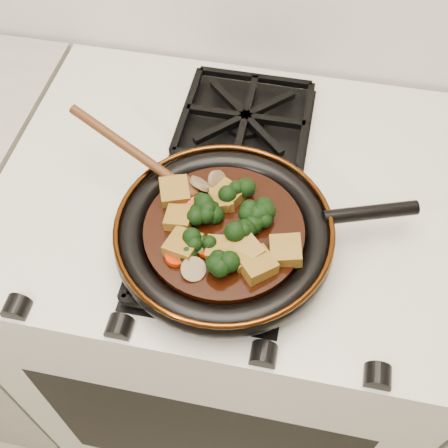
# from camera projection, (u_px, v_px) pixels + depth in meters

# --- Properties ---
(stove) EXTENTS (0.76, 0.60, 0.90)m
(stove) POSITION_uv_depth(u_px,v_px,m) (228.00, 310.00, 1.29)
(stove) COLOR beige
(stove) RESTS_ON ground
(burner_grate_front) EXTENTS (0.23, 0.23, 0.03)m
(burner_grate_front) POSITION_uv_depth(u_px,v_px,m) (212.00, 252.00, 0.83)
(burner_grate_front) COLOR black
(burner_grate_front) RESTS_ON stove
(burner_grate_back) EXTENTS (0.23, 0.23, 0.03)m
(burner_grate_back) POSITION_uv_depth(u_px,v_px,m) (245.00, 120.00, 0.99)
(burner_grate_back) COLOR black
(burner_grate_back) RESTS_ON stove
(skillet) EXTENTS (0.43, 0.32, 0.05)m
(skillet) POSITION_uv_depth(u_px,v_px,m) (226.00, 234.00, 0.81)
(skillet) COLOR black
(skillet) RESTS_ON burner_grate_front
(braising_sauce) EXTENTS (0.23, 0.23, 0.02)m
(braising_sauce) POSITION_uv_depth(u_px,v_px,m) (224.00, 232.00, 0.81)
(braising_sauce) COLOR black
(braising_sauce) RESTS_ON skillet
(tofu_cube_0) EXTENTS (0.04, 0.04, 0.02)m
(tofu_cube_0) POSITION_uv_depth(u_px,v_px,m) (220.00, 249.00, 0.77)
(tofu_cube_0) COLOR brown
(tofu_cube_0) RESTS_ON braising_sauce
(tofu_cube_1) EXTENTS (0.04, 0.04, 0.03)m
(tofu_cube_1) POSITION_uv_depth(u_px,v_px,m) (179.00, 219.00, 0.80)
(tofu_cube_1) COLOR brown
(tofu_cube_1) RESTS_ON braising_sauce
(tofu_cube_2) EXTENTS (0.05, 0.06, 0.03)m
(tofu_cube_2) POSITION_uv_depth(u_px,v_px,m) (183.00, 246.00, 0.77)
(tofu_cube_2) COLOR brown
(tofu_cube_2) RESTS_ON braising_sauce
(tofu_cube_3) EXTENTS (0.06, 0.06, 0.03)m
(tofu_cube_3) POSITION_uv_depth(u_px,v_px,m) (175.00, 192.00, 0.83)
(tofu_cube_3) COLOR brown
(tofu_cube_3) RESTS_ON braising_sauce
(tofu_cube_4) EXTENTS (0.05, 0.05, 0.03)m
(tofu_cube_4) POSITION_uv_depth(u_px,v_px,m) (286.00, 251.00, 0.77)
(tofu_cube_4) COLOR brown
(tofu_cube_4) RESTS_ON braising_sauce
(tofu_cube_5) EXTENTS (0.04, 0.05, 0.02)m
(tofu_cube_5) POSITION_uv_depth(u_px,v_px,m) (222.00, 200.00, 0.82)
(tofu_cube_5) COLOR brown
(tofu_cube_5) RESTS_ON braising_sauce
(tofu_cube_6) EXTENTS (0.05, 0.05, 0.03)m
(tofu_cube_6) POSITION_uv_depth(u_px,v_px,m) (227.00, 196.00, 0.82)
(tofu_cube_6) COLOR brown
(tofu_cube_6) RESTS_ON braising_sauce
(tofu_cube_7) EXTENTS (0.06, 0.06, 0.03)m
(tofu_cube_7) POSITION_uv_depth(u_px,v_px,m) (257.00, 265.00, 0.75)
(tofu_cube_7) COLOR brown
(tofu_cube_7) RESTS_ON braising_sauce
(tofu_cube_8) EXTENTS (0.06, 0.06, 0.03)m
(tofu_cube_8) POSITION_uv_depth(u_px,v_px,m) (244.00, 252.00, 0.76)
(tofu_cube_8) COLOR brown
(tofu_cube_8) RESTS_ON braising_sauce
(tofu_cube_9) EXTENTS (0.05, 0.05, 0.03)m
(tofu_cube_9) POSITION_uv_depth(u_px,v_px,m) (221.00, 252.00, 0.77)
(tofu_cube_9) COLOR brown
(tofu_cube_9) RESTS_ON braising_sauce
(broccoli_floret_0) EXTENTS (0.09, 0.08, 0.08)m
(broccoli_floret_0) POSITION_uv_depth(u_px,v_px,m) (256.00, 214.00, 0.80)
(broccoli_floret_0) COLOR black
(broccoli_floret_0) RESTS_ON braising_sauce
(broccoli_floret_1) EXTENTS (0.08, 0.09, 0.07)m
(broccoli_floret_1) POSITION_uv_depth(u_px,v_px,m) (256.00, 218.00, 0.80)
(broccoli_floret_1) COLOR black
(broccoli_floret_1) RESTS_ON braising_sauce
(broccoli_floret_2) EXTENTS (0.08, 0.08, 0.06)m
(broccoli_floret_2) POSITION_uv_depth(u_px,v_px,m) (205.00, 217.00, 0.80)
(broccoli_floret_2) COLOR black
(broccoli_floret_2) RESTS_ON braising_sauce
(broccoli_floret_3) EXTENTS (0.09, 0.08, 0.07)m
(broccoli_floret_3) POSITION_uv_depth(u_px,v_px,m) (205.00, 208.00, 0.81)
(broccoli_floret_3) COLOR black
(broccoli_floret_3) RESTS_ON braising_sauce
(broccoli_floret_4) EXTENTS (0.09, 0.08, 0.07)m
(broccoli_floret_4) POSITION_uv_depth(u_px,v_px,m) (238.00, 192.00, 0.82)
(broccoli_floret_4) COLOR black
(broccoli_floret_4) RESTS_ON braising_sauce
(broccoli_floret_5) EXTENTS (0.09, 0.08, 0.06)m
(broccoli_floret_5) POSITION_uv_depth(u_px,v_px,m) (218.00, 267.00, 0.75)
(broccoli_floret_5) COLOR black
(broccoli_floret_5) RESTS_ON braising_sauce
(broccoli_floret_6) EXTENTS (0.06, 0.07, 0.07)m
(broccoli_floret_6) POSITION_uv_depth(u_px,v_px,m) (198.00, 248.00, 0.77)
(broccoli_floret_6) COLOR black
(broccoli_floret_6) RESTS_ON braising_sauce
(broccoli_floret_7) EXTENTS (0.07, 0.06, 0.07)m
(broccoli_floret_7) POSITION_uv_depth(u_px,v_px,m) (238.00, 232.00, 0.78)
(broccoli_floret_7) COLOR black
(broccoli_floret_7) RESTS_ON braising_sauce
(carrot_coin_0) EXTENTS (0.03, 0.03, 0.01)m
(carrot_coin_0) POSITION_uv_depth(u_px,v_px,m) (176.00, 257.00, 0.76)
(carrot_coin_0) COLOR red
(carrot_coin_0) RESTS_ON braising_sauce
(carrot_coin_1) EXTENTS (0.03, 0.03, 0.02)m
(carrot_coin_1) POSITION_uv_depth(u_px,v_px,m) (206.00, 249.00, 0.77)
(carrot_coin_1) COLOR red
(carrot_coin_1) RESTS_ON braising_sauce
(carrot_coin_2) EXTENTS (0.03, 0.03, 0.02)m
(carrot_coin_2) POSITION_uv_depth(u_px,v_px,m) (198.00, 207.00, 0.81)
(carrot_coin_2) COLOR red
(carrot_coin_2) RESTS_ON braising_sauce
(carrot_coin_3) EXTENTS (0.03, 0.03, 0.02)m
(carrot_coin_3) POSITION_uv_depth(u_px,v_px,m) (183.00, 204.00, 0.82)
(carrot_coin_3) COLOR red
(carrot_coin_3) RESTS_ON braising_sauce
(mushroom_slice_0) EXTENTS (0.05, 0.05, 0.02)m
(mushroom_slice_0) POSITION_uv_depth(u_px,v_px,m) (193.00, 269.00, 0.75)
(mushroom_slice_0) COLOR olive
(mushroom_slice_0) RESTS_ON braising_sauce
(mushroom_slice_1) EXTENTS (0.05, 0.05, 0.03)m
(mushroom_slice_1) POSITION_uv_depth(u_px,v_px,m) (202.00, 184.00, 0.84)
(mushroom_slice_1) COLOR olive
(mushroom_slice_1) RESTS_ON braising_sauce
(mushroom_slice_2) EXTENTS (0.03, 0.04, 0.03)m
(mushroom_slice_2) POSITION_uv_depth(u_px,v_px,m) (217.00, 181.00, 0.84)
(mushroom_slice_2) COLOR olive
(mushroom_slice_2) RESTS_ON braising_sauce
(wooden_spoon) EXTENTS (0.14, 0.07, 0.21)m
(wooden_spoon) POSITION_uv_depth(u_px,v_px,m) (153.00, 165.00, 0.84)
(wooden_spoon) COLOR #4C2810
(wooden_spoon) RESTS_ON braising_sauce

